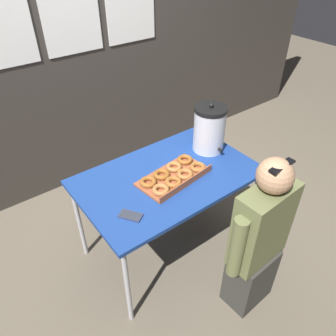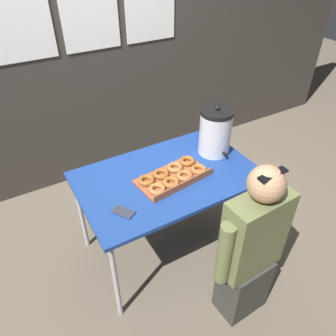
# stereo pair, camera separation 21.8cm
# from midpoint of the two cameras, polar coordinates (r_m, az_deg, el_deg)

# --- Properties ---
(ground_plane) EXTENTS (12.00, 12.00, 0.00)m
(ground_plane) POSITION_cam_midpoint_polar(r_m,az_deg,el_deg) (2.73, -2.43, -13.49)
(ground_plane) COLOR brown
(back_wall) EXTENTS (6.00, 0.11, 2.66)m
(back_wall) POSITION_cam_midpoint_polar(r_m,az_deg,el_deg) (2.99, -18.47, 20.39)
(back_wall) COLOR #38332D
(back_wall) RESTS_ON ground
(folding_table) EXTENTS (1.20, 0.76, 0.73)m
(folding_table) POSITION_cam_midpoint_polar(r_m,az_deg,el_deg) (2.24, -2.87, -2.40)
(folding_table) COLOR navy
(folding_table) RESTS_ON ground
(donut_box) EXTENTS (0.51, 0.31, 0.05)m
(donut_box) POSITION_cam_midpoint_polar(r_m,az_deg,el_deg) (2.17, -1.85, -1.41)
(donut_box) COLOR brown
(donut_box) RESTS_ON folding_table
(coffee_urn) EXTENTS (0.24, 0.27, 0.37)m
(coffee_urn) POSITION_cam_midpoint_polar(r_m,az_deg,el_deg) (2.39, 4.63, 6.76)
(coffee_urn) COLOR silver
(coffee_urn) RESTS_ON folding_table
(cell_phone) EXTENTS (0.13, 0.15, 0.01)m
(cell_phone) POSITION_cam_midpoint_polar(r_m,az_deg,el_deg) (1.95, -9.76, -8.29)
(cell_phone) COLOR #2D334C
(cell_phone) RESTS_ON folding_table
(person_seated) EXTENTS (0.51, 0.22, 1.17)m
(person_seated) POSITION_cam_midpoint_polar(r_m,az_deg,el_deg) (2.06, 12.50, -12.60)
(person_seated) COLOR #33332D
(person_seated) RESTS_ON ground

